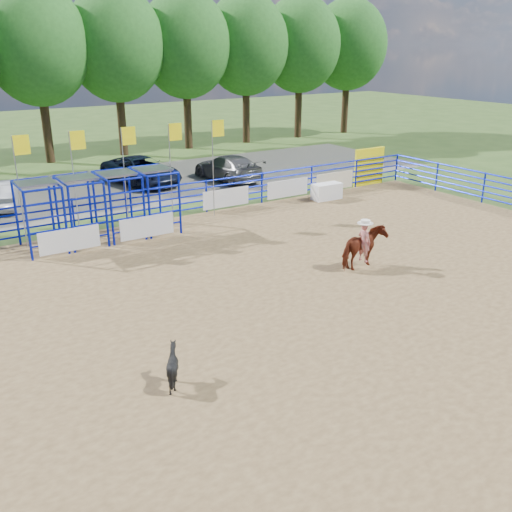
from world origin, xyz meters
The scene contains 12 objects.
ground centered at (0.00, 0.00, 0.00)m, with size 120.00×120.00×0.00m, color #415D25.
arena_dirt centered at (0.00, 0.00, 0.01)m, with size 30.00×20.00×0.02m, color olive.
gravel_strip centered at (0.00, 17.00, 0.01)m, with size 40.00×10.00×0.01m, color #67665C.
announcer_table centered at (9.07, 8.85, 0.41)m, with size 1.48×0.69×0.79m, color white.
horse_and_rider centered at (4.23, 0.97, 0.86)m, with size 1.80×1.01×2.39m.
calf centered at (-4.25, -2.05, 0.47)m, with size 0.72×0.81×0.90m, color black.
car_b centered at (-4.75, 15.86, 0.67)m, with size 1.40×4.01×1.32m, color gray.
car_c centered at (2.67, 16.98, 0.74)m, with size 2.41×5.23×1.45m, color #141B32.
car_d centered at (7.13, 15.23, 0.71)m, with size 1.97×4.84×1.40m, color #505052.
perimeter_fence centered at (0.00, 0.00, 0.75)m, with size 30.10×20.10×1.50m.
chute_assembly centered at (-1.90, 8.84, 1.26)m, with size 19.32×2.41×4.20m.
treeline centered at (0.00, 26.00, 7.53)m, with size 56.40×6.40×11.24m.
Camera 1 is at (-8.64, -12.38, 7.20)m, focal length 40.00 mm.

